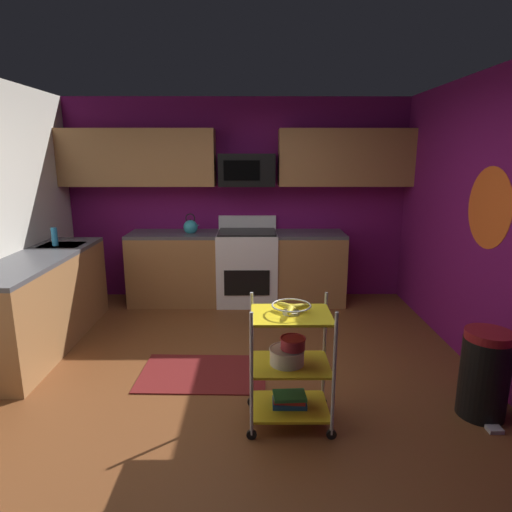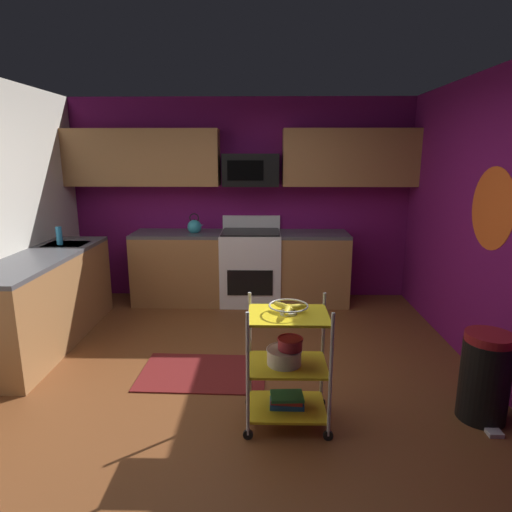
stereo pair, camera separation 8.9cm
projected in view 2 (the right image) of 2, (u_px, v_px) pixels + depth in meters
name	position (u px, v px, depth m)	size (l,w,h in m)	color
floor	(228.00, 384.00, 3.71)	(4.40, 4.80, 0.04)	brown
wall_back	(241.00, 200.00, 5.78)	(4.52, 0.06, 2.60)	#6B1156
wall_flower_decal	(492.00, 209.00, 3.62)	(0.69, 0.69, 0.00)	#E5591E
counter_run	(168.00, 279.00, 5.10)	(3.57, 2.65, 0.92)	#9E6B3D
oven_range	(251.00, 266.00, 5.64)	(0.76, 0.65, 1.10)	white
upper_cabinets	(238.00, 158.00, 5.46)	(4.40, 0.33, 0.70)	#9E6B3D
microwave	(251.00, 170.00, 5.47)	(0.70, 0.39, 0.40)	black
rolling_cart	(287.00, 364.00, 3.05)	(0.61, 0.43, 0.91)	silver
fruit_bowl	(288.00, 307.00, 2.96)	(0.27, 0.27, 0.07)	silver
mixing_bowl_large	(284.00, 356.00, 3.04)	(0.25, 0.25, 0.11)	silver
mixing_bowl_small	(290.00, 343.00, 3.01)	(0.18, 0.18, 0.08)	maroon
book_stack	(287.00, 400.00, 3.12)	(0.25, 0.17, 0.09)	#1E4C8C
kettle	(195.00, 227.00, 5.53)	(0.21, 0.18, 0.26)	teal
dish_soap_bottle	(59.00, 236.00, 4.77)	(0.06, 0.06, 0.20)	#2D8CBF
trash_can	(485.00, 377.00, 3.13)	(0.34, 0.42, 0.66)	black
floor_rug	(203.00, 373.00, 3.85)	(1.10, 0.70, 0.01)	maroon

